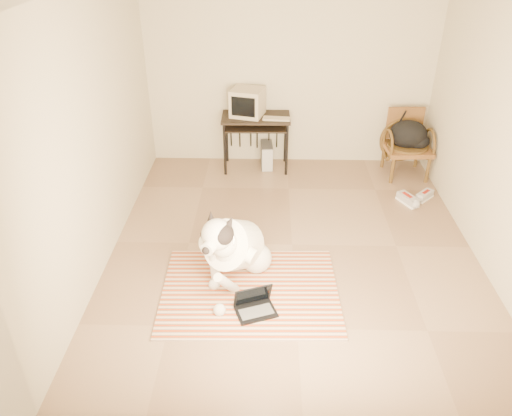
{
  "coord_description": "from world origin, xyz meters",
  "views": [
    {
      "loc": [
        -0.29,
        -4.64,
        3.26
      ],
      "look_at": [
        -0.39,
        -0.64,
        0.86
      ],
      "focal_mm": 35.0,
      "sensor_mm": 36.0,
      "label": 1
    }
  ],
  "objects_px": {
    "dog": "(234,247)",
    "rattan_chair": "(407,144)",
    "crt_monitor": "(247,102)",
    "backpack": "(410,135)",
    "laptop": "(255,305)",
    "pc_tower": "(267,155)",
    "computer_desk": "(256,124)"
  },
  "relations": [
    {
      "from": "laptop",
      "to": "computer_desk",
      "type": "height_order",
      "value": "computer_desk"
    },
    {
      "from": "laptop",
      "to": "computer_desk",
      "type": "xyz_separation_m",
      "value": [
        -0.07,
        3.05,
        0.6
      ]
    },
    {
      "from": "crt_monitor",
      "to": "backpack",
      "type": "distance_m",
      "value": 2.28
    },
    {
      "from": "crt_monitor",
      "to": "laptop",
      "type": "bearing_deg",
      "value": -86.55
    },
    {
      "from": "crt_monitor",
      "to": "backpack",
      "type": "height_order",
      "value": "crt_monitor"
    },
    {
      "from": "crt_monitor",
      "to": "dog",
      "type": "bearing_deg",
      "value": -90.66
    },
    {
      "from": "dog",
      "to": "computer_desk",
      "type": "distance_m",
      "value": 2.56
    },
    {
      "from": "laptop",
      "to": "rattan_chair",
      "type": "distance_m",
      "value": 3.61
    },
    {
      "from": "rattan_chair",
      "to": "backpack",
      "type": "relative_size",
      "value": 1.63
    },
    {
      "from": "computer_desk",
      "to": "crt_monitor",
      "type": "distance_m",
      "value": 0.33
    },
    {
      "from": "dog",
      "to": "crt_monitor",
      "type": "bearing_deg",
      "value": 89.34
    },
    {
      "from": "backpack",
      "to": "rattan_chair",
      "type": "bearing_deg",
      "value": 108.1
    },
    {
      "from": "laptop",
      "to": "pc_tower",
      "type": "xyz_separation_m",
      "value": [
        0.09,
        3.11,
        0.09
      ]
    },
    {
      "from": "rattan_chair",
      "to": "pc_tower",
      "type": "bearing_deg",
      "value": 175.45
    },
    {
      "from": "laptop",
      "to": "pc_tower",
      "type": "distance_m",
      "value": 3.11
    },
    {
      "from": "dog",
      "to": "rattan_chair",
      "type": "height_order",
      "value": "dog"
    },
    {
      "from": "computer_desk",
      "to": "backpack",
      "type": "relative_size",
      "value": 1.73
    },
    {
      "from": "backpack",
      "to": "crt_monitor",
      "type": "bearing_deg",
      "value": 175.06
    },
    {
      "from": "crt_monitor",
      "to": "backpack",
      "type": "relative_size",
      "value": 0.92
    },
    {
      "from": "laptop",
      "to": "crt_monitor",
      "type": "xyz_separation_m",
      "value": [
        -0.19,
        3.11,
        0.89
      ]
    },
    {
      "from": "computer_desk",
      "to": "rattan_chair",
      "type": "xyz_separation_m",
      "value": [
        2.11,
        -0.1,
        -0.22
      ]
    },
    {
      "from": "laptop",
      "to": "pc_tower",
      "type": "bearing_deg",
      "value": 88.42
    },
    {
      "from": "laptop",
      "to": "pc_tower",
      "type": "relative_size",
      "value": 1.11
    },
    {
      "from": "crt_monitor",
      "to": "rattan_chair",
      "type": "xyz_separation_m",
      "value": [
        2.23,
        -0.15,
        -0.52
      ]
    },
    {
      "from": "crt_monitor",
      "to": "backpack",
      "type": "xyz_separation_m",
      "value": [
        2.24,
        -0.19,
        -0.38
      ]
    },
    {
      "from": "computer_desk",
      "to": "pc_tower",
      "type": "xyz_separation_m",
      "value": [
        0.16,
        0.06,
        -0.5
      ]
    },
    {
      "from": "laptop",
      "to": "backpack",
      "type": "height_order",
      "value": "backpack"
    },
    {
      "from": "pc_tower",
      "to": "laptop",
      "type": "bearing_deg",
      "value": -91.58
    },
    {
      "from": "pc_tower",
      "to": "dog",
      "type": "bearing_deg",
      "value": -96.66
    },
    {
      "from": "dog",
      "to": "computer_desk",
      "type": "height_order",
      "value": "dog"
    },
    {
      "from": "crt_monitor",
      "to": "rattan_chair",
      "type": "distance_m",
      "value": 2.29
    },
    {
      "from": "rattan_chair",
      "to": "computer_desk",
      "type": "bearing_deg",
      "value": 177.29
    }
  ]
}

